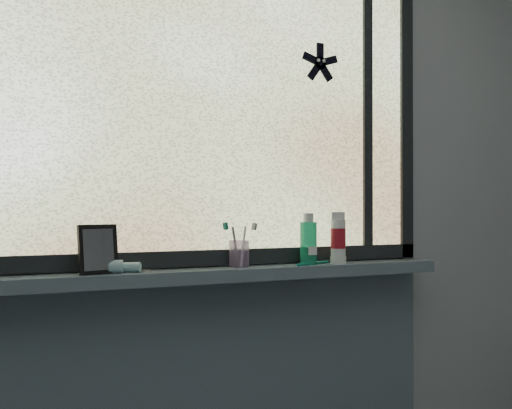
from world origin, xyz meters
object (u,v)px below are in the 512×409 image
at_px(cream_tube, 338,236).
at_px(toothbrush_cup, 239,254).
at_px(mouthwash_bottle, 308,239).
at_px(vanity_mirror, 98,249).

bearing_deg(cream_tube, toothbrush_cup, 176.13).
distance_m(toothbrush_cup, mouthwash_bottle, 0.25).
bearing_deg(vanity_mirror, toothbrush_cup, -10.83).
bearing_deg(toothbrush_cup, vanity_mirror, -177.08).
height_order(toothbrush_cup, cream_tube, cream_tube).
bearing_deg(vanity_mirror, cream_tube, -13.86).
height_order(vanity_mirror, toothbrush_cup, vanity_mirror).
distance_m(vanity_mirror, mouthwash_bottle, 0.69).
xyz_separation_m(vanity_mirror, cream_tube, (0.80, -0.00, 0.02)).
distance_m(vanity_mirror, toothbrush_cup, 0.45).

